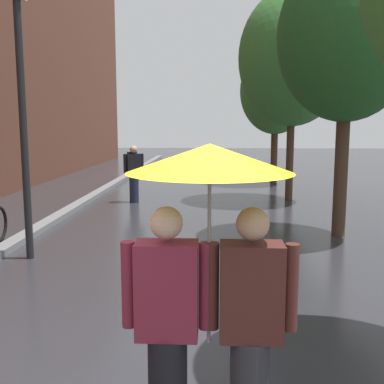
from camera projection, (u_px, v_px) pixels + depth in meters
kerb_strip at (84, 201)px, 12.86m from camera, size 0.30×36.00×0.12m
street_tree_1 at (347, 37)px, 8.63m from camera, size 2.64×2.64×5.46m
street_tree_2 at (293, 58)px, 12.79m from camera, size 3.04×3.04×5.95m
street_tree_3 at (276, 91)px, 16.71m from camera, size 2.59×2.59×4.99m
couple_under_umbrella at (209, 260)px, 2.91m from camera, size 1.13×1.05×2.10m
street_lamp_post at (22, 101)px, 7.26m from camera, size 0.24×0.24×4.43m
pedestrian_walking_midground at (134, 172)px, 12.96m from camera, size 0.54×0.44×1.61m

